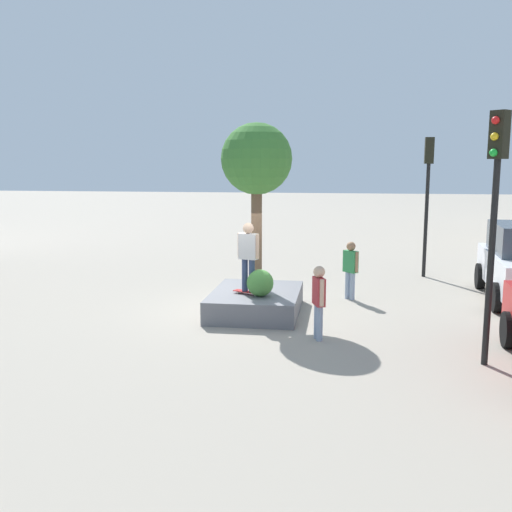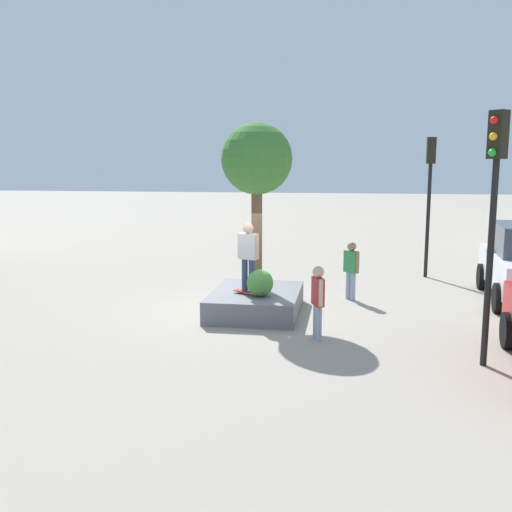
{
  "view_description": "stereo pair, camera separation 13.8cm",
  "coord_description": "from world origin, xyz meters",
  "views": [
    {
      "loc": [
        14.14,
        2.41,
        3.76
      ],
      "look_at": [
        0.08,
        0.31,
        1.46
      ],
      "focal_mm": 40.32,
      "sensor_mm": 36.0,
      "label": 1
    },
    {
      "loc": [
        14.12,
        2.54,
        3.76
      ],
      "look_at": [
        0.08,
        0.31,
        1.46
      ],
      "focal_mm": 40.32,
      "sensor_mm": 36.0,
      "label": 2
    }
  ],
  "objects": [
    {
      "name": "ground_plane",
      "position": [
        0.0,
        0.0,
        0.0
      ],
      "size": [
        120.0,
        120.0,
        0.0
      ],
      "primitive_type": "plane",
      "color": "#9E9384"
    },
    {
      "name": "planter_ledge",
      "position": [
        0.08,
        0.31,
        0.28
      ],
      "size": [
        2.88,
        2.19,
        0.56
      ],
      "primitive_type": "cube",
      "color": "slate",
      "rests_on": "ground"
    },
    {
      "name": "plaza_tree",
      "position": [
        -0.44,
        0.25,
        3.81
      ],
      "size": [
        1.81,
        1.81,
        4.22
      ],
      "color": "brown",
      "rests_on": "planter_ledge"
    },
    {
      "name": "boxwood_shrub",
      "position": [
        0.63,
        0.49,
        0.89
      ],
      "size": [
        0.66,
        0.66,
        0.66
      ],
      "primitive_type": "sphere",
      "color": "#4C8C3D",
      "rests_on": "planter_ledge"
    },
    {
      "name": "skateboard",
      "position": [
        0.48,
        0.18,
        0.62
      ],
      "size": [
        0.52,
        0.82,
        0.07
      ],
      "color": "#A51E1E",
      "rests_on": "planter_ledge"
    },
    {
      "name": "skateboarder",
      "position": [
        0.48,
        0.18,
        1.62
      ],
      "size": [
        0.33,
        0.55,
        1.71
      ],
      "color": "navy",
      "rests_on": "skateboard"
    },
    {
      "name": "traffic_light_corner",
      "position": [
        3.22,
        5.14,
        3.19
      ],
      "size": [
        0.37,
        0.37,
        4.69
      ],
      "color": "black",
      "rests_on": "ground"
    },
    {
      "name": "traffic_light_median",
      "position": [
        -5.43,
        5.18,
        3.13
      ],
      "size": [
        0.34,
        0.28,
        4.6
      ],
      "color": "black",
      "rests_on": "ground"
    },
    {
      "name": "passerby_with_bag",
      "position": [
        2.12,
        1.97,
        0.93
      ],
      "size": [
        0.52,
        0.31,
        1.61
      ],
      "color": "#8C9EB7",
      "rests_on": "ground"
    },
    {
      "name": "pedestrian_crossing",
      "position": [
        -1.75,
        2.69,
        0.94
      ],
      "size": [
        0.44,
        0.43,
        1.62
      ],
      "color": "#8C9EB7",
      "rests_on": "ground"
    }
  ]
}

